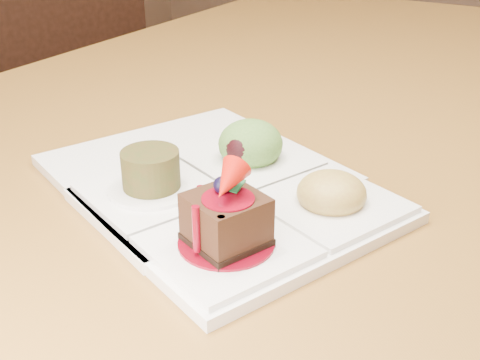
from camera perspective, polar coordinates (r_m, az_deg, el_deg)
The scene contains 4 objects.
dining_table at distance 0.95m, azimuth 5.20°, elevation 3.92°, with size 1.00×1.80×0.75m.
chair_left at distance 1.70m, azimuth -14.14°, elevation 10.78°, with size 0.61×0.61×1.07m.
sampler_plate at distance 0.60m, azimuth 0.18°, elevation -1.07°, with size 0.34×0.34×0.10m.
second_plate at distance 0.68m, azimuth -4.44°, elevation 0.86°, with size 0.27×0.27×0.01m, color white.
Camera 1 is at (0.37, -0.80, 1.05)m, focal length 45.00 mm.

